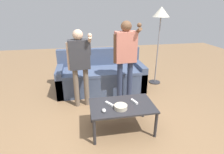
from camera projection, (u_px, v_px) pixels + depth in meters
ground_plane at (110, 127)px, 2.90m from camera, size 12.00×12.00×0.00m
couch at (101, 76)px, 4.13m from camera, size 1.93×0.86×0.90m
coffee_table at (122, 108)px, 2.71m from camera, size 0.96×0.59×0.44m
snack_bowl at (121, 107)px, 2.58m from camera, size 0.19×0.19×0.06m
game_remote_nunchuk at (104, 110)px, 2.51m from camera, size 0.06×0.09×0.05m
floor_lamp at (161, 17)px, 3.97m from camera, size 0.38×0.38×1.81m
player_left at (80, 60)px, 3.20m from camera, size 0.44×0.29×1.46m
player_right at (126, 53)px, 3.35m from camera, size 0.48×0.30×1.58m
game_remote_wand_near at (134, 102)px, 2.75m from camera, size 0.08×0.15×0.03m
game_remote_wand_far at (109, 104)px, 2.69m from camera, size 0.12×0.15×0.03m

